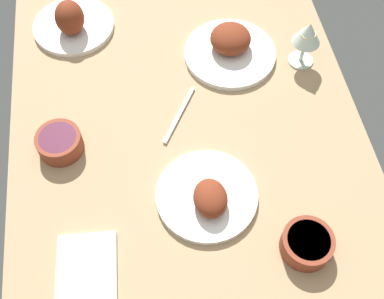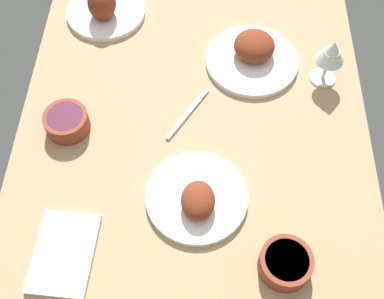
{
  "view_description": "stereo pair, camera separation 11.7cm",
  "coord_description": "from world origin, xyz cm",
  "px_view_note": "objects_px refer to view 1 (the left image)",
  "views": [
    {
      "loc": [
        59.83,
        -9.42,
        105.95
      ],
      "look_at": [
        0.0,
        0.0,
        6.0
      ],
      "focal_mm": 44.72,
      "sensor_mm": 36.0,
      "label": 1
    },
    {
      "loc": [
        60.53,
        2.23,
        105.95
      ],
      "look_at": [
        0.0,
        0.0,
        6.0
      ],
      "focal_mm": 44.72,
      "sensor_mm": 36.0,
      "label": 2
    }
  ],
  "objects_px": {
    "wine_glass": "(308,35)",
    "bowl_soup": "(307,243)",
    "folded_napkin": "(86,276)",
    "fork_loose": "(179,115)",
    "bowl_onions": "(59,142)",
    "plate_near_viewer": "(72,22)",
    "plate_far_side": "(208,196)",
    "plate_center_main": "(230,47)"
  },
  "relations": [
    {
      "from": "wine_glass",
      "to": "bowl_soup",
      "type": "bearing_deg",
      "value": -14.68
    },
    {
      "from": "folded_napkin",
      "to": "fork_loose",
      "type": "distance_m",
      "value": 0.46
    },
    {
      "from": "bowl_soup",
      "to": "fork_loose",
      "type": "relative_size",
      "value": 0.6
    },
    {
      "from": "bowl_onions",
      "to": "plate_near_viewer",
      "type": "bearing_deg",
      "value": 174.11
    },
    {
      "from": "plate_far_side",
      "to": "bowl_soup",
      "type": "distance_m",
      "value": 0.24
    },
    {
      "from": "plate_far_side",
      "to": "plate_near_viewer",
      "type": "bearing_deg",
      "value": -153.97
    },
    {
      "from": "plate_center_main",
      "to": "wine_glass",
      "type": "relative_size",
      "value": 1.84
    },
    {
      "from": "bowl_soup",
      "to": "folded_napkin",
      "type": "height_order",
      "value": "bowl_soup"
    },
    {
      "from": "wine_glass",
      "to": "folded_napkin",
      "type": "bearing_deg",
      "value": -49.9
    },
    {
      "from": "fork_loose",
      "to": "plate_near_viewer",
      "type": "bearing_deg",
      "value": 68.11
    },
    {
      "from": "bowl_onions",
      "to": "folded_napkin",
      "type": "bearing_deg",
      "value": 8.13
    },
    {
      "from": "wine_glass",
      "to": "folded_napkin",
      "type": "relative_size",
      "value": 0.74
    },
    {
      "from": "plate_near_viewer",
      "to": "fork_loose",
      "type": "distance_m",
      "value": 0.44
    },
    {
      "from": "bowl_soup",
      "to": "wine_glass",
      "type": "height_order",
      "value": "wine_glass"
    },
    {
      "from": "plate_center_main",
      "to": "bowl_soup",
      "type": "relative_size",
      "value": 2.26
    },
    {
      "from": "plate_near_viewer",
      "to": "wine_glass",
      "type": "distance_m",
      "value": 0.67
    },
    {
      "from": "plate_far_side",
      "to": "wine_glass",
      "type": "xyz_separation_m",
      "value": [
        -0.38,
        0.33,
        0.08
      ]
    },
    {
      "from": "plate_near_viewer",
      "to": "fork_loose",
      "type": "relative_size",
      "value": 1.24
    },
    {
      "from": "plate_center_main",
      "to": "fork_loose",
      "type": "bearing_deg",
      "value": -41.72
    },
    {
      "from": "plate_far_side",
      "to": "plate_near_viewer",
      "type": "relative_size",
      "value": 1.02
    },
    {
      "from": "plate_center_main",
      "to": "wine_glass",
      "type": "xyz_separation_m",
      "value": [
        0.06,
        0.19,
        0.07
      ]
    },
    {
      "from": "plate_far_side",
      "to": "bowl_soup",
      "type": "xyz_separation_m",
      "value": [
        0.15,
        0.19,
        0.01
      ]
    },
    {
      "from": "plate_far_side",
      "to": "fork_loose",
      "type": "xyz_separation_m",
      "value": [
        -0.25,
        -0.03,
        -0.01
      ]
    },
    {
      "from": "fork_loose",
      "to": "plate_center_main",
      "type": "bearing_deg",
      "value": -10.34
    },
    {
      "from": "plate_near_viewer",
      "to": "plate_center_main",
      "type": "distance_m",
      "value": 0.46
    },
    {
      "from": "plate_far_side",
      "to": "plate_near_viewer",
      "type": "height_order",
      "value": "plate_near_viewer"
    },
    {
      "from": "plate_near_viewer",
      "to": "bowl_onions",
      "type": "xyz_separation_m",
      "value": [
        0.41,
        -0.04,
        -0.0
      ]
    },
    {
      "from": "bowl_onions",
      "to": "fork_loose",
      "type": "height_order",
      "value": "bowl_onions"
    },
    {
      "from": "bowl_soup",
      "to": "bowl_onions",
      "type": "distance_m",
      "value": 0.63
    },
    {
      "from": "folded_napkin",
      "to": "plate_near_viewer",
      "type": "bearing_deg",
      "value": -179.54
    },
    {
      "from": "plate_center_main",
      "to": "fork_loose",
      "type": "distance_m",
      "value": 0.26
    },
    {
      "from": "bowl_onions",
      "to": "plate_far_side",
      "type": "bearing_deg",
      "value": 59.72
    },
    {
      "from": "plate_near_viewer",
      "to": "bowl_onions",
      "type": "bearing_deg",
      "value": -5.89
    },
    {
      "from": "plate_center_main",
      "to": "fork_loose",
      "type": "relative_size",
      "value": 1.36
    },
    {
      "from": "plate_near_viewer",
      "to": "bowl_onions",
      "type": "relative_size",
      "value": 2.1
    },
    {
      "from": "plate_far_side",
      "to": "fork_loose",
      "type": "distance_m",
      "value": 0.25
    },
    {
      "from": "wine_glass",
      "to": "fork_loose",
      "type": "distance_m",
      "value": 0.4
    },
    {
      "from": "bowl_soup",
      "to": "folded_napkin",
      "type": "distance_m",
      "value": 0.48
    },
    {
      "from": "plate_near_viewer",
      "to": "bowl_soup",
      "type": "relative_size",
      "value": 2.06
    },
    {
      "from": "bowl_soup",
      "to": "plate_far_side",
      "type": "bearing_deg",
      "value": -127.76
    },
    {
      "from": "wine_glass",
      "to": "fork_loose",
      "type": "height_order",
      "value": "wine_glass"
    },
    {
      "from": "plate_far_side",
      "to": "folded_napkin",
      "type": "bearing_deg",
      "value": -64.3
    }
  ]
}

